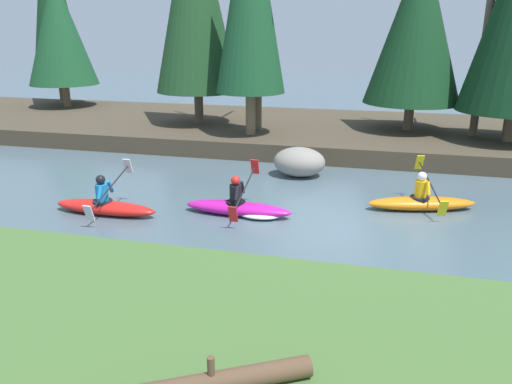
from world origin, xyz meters
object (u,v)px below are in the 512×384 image
(kayaker_middle, at_px, (242,208))
(boulder_midstream, at_px, (299,162))
(kayaker_trailing, at_px, (106,206))
(kayaker_lead, at_px, (422,202))

(kayaker_middle, xyz_separation_m, boulder_midstream, (0.78, 3.78, 0.26))
(boulder_midstream, bearing_deg, kayaker_middle, -101.74)
(kayaker_middle, distance_m, kayaker_trailing, 3.40)
(kayaker_middle, bearing_deg, boulder_midstream, 79.32)
(kayaker_lead, relative_size, kayaker_middle, 1.00)
(kayaker_trailing, distance_m, boulder_midstream, 6.11)
(kayaker_lead, xyz_separation_m, boulder_midstream, (-3.55, 2.27, 0.23))
(kayaker_middle, bearing_deg, kayaker_trailing, -166.24)
(boulder_midstream, bearing_deg, kayaker_trailing, -132.19)
(kayaker_lead, distance_m, kayaker_middle, 4.59)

